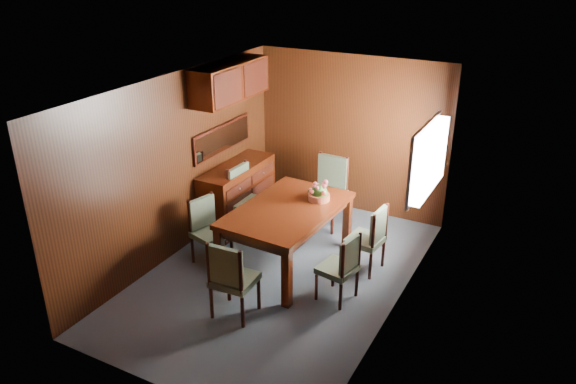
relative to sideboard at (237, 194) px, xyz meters
The scene contains 11 objects.
ground 1.66m from the sideboard, 38.66° to the right, with size 4.50×4.50×0.00m, color #39444E.
room_shell 1.78m from the sideboard, 30.23° to the right, with size 3.06×4.52×2.41m.
sideboard is the anchor object (origin of this frame).
dining_table 1.44m from the sideboard, 30.84° to the right, with size 1.17×1.79×0.82m.
chair_left_near 1.16m from the sideboard, 76.70° to the right, with size 0.50×0.52×0.89m.
chair_left_far 0.42m from the sideboard, 40.17° to the right, with size 0.49×0.51×1.04m.
chair_right_near 2.44m from the sideboard, 27.80° to the right, with size 0.45×0.46×0.85m.
chair_right_far 2.24m from the sideboard, ahead, with size 0.45×0.46×0.90m.
chair_head 2.35m from the sideboard, 58.99° to the right, with size 0.47×0.46×0.96m.
chair_foot 1.35m from the sideboard, 26.35° to the left, with size 0.52×0.50×1.05m.
flower_centerpiece 1.60m from the sideboard, 12.79° to the right, with size 0.30×0.30×0.30m.
Camera 1 is at (2.94, -5.30, 3.86)m, focal length 35.00 mm.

